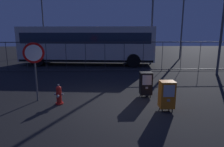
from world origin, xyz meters
TOP-DOWN VIEW (x-y plane):
  - ground_plane at (0.00, 0.00)m, footprint 60.00×60.00m
  - fire_hydrant at (-1.68, 0.09)m, footprint 0.33×0.32m
  - newspaper_box_primary at (1.66, 0.82)m, footprint 0.48×0.42m
  - newspaper_box_secondary at (2.06, -0.65)m, footprint 0.48×0.42m
  - stop_sign at (-2.60, 0.48)m, footprint 0.71×0.31m
  - fence_barrier at (-0.00, 6.17)m, footprint 18.03×0.04m
  - bus_near at (-1.41, 9.17)m, footprint 10.69×3.55m
  - street_light_near_left at (-6.90, 15.98)m, footprint 0.32×0.32m
  - street_light_near_right at (3.74, 9.02)m, footprint 0.32×0.32m
  - street_light_far_left at (6.96, 4.86)m, footprint 0.32×0.32m
  - street_light_far_right at (7.47, 12.38)m, footprint 0.32×0.32m

SIDE VIEW (x-z plane):
  - ground_plane at x=0.00m, z-range 0.00..0.00m
  - fire_hydrant at x=-1.68m, z-range -0.02..0.72m
  - newspaper_box_primary at x=1.66m, z-range 0.06..1.08m
  - newspaper_box_secondary at x=2.06m, z-range 0.06..1.08m
  - fence_barrier at x=0.00m, z-range 0.02..2.02m
  - stop_sign at x=-2.60m, z-range 0.49..2.72m
  - bus_near at x=-1.41m, z-range 0.21..3.21m
  - street_light_far_right at x=7.47m, z-range 0.55..6.87m
  - street_light_far_left at x=6.96m, z-range 0.55..7.26m
  - street_light_near_left at x=-6.90m, z-range 0.56..7.79m
  - street_light_near_right at x=3.74m, z-range 0.57..7.97m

